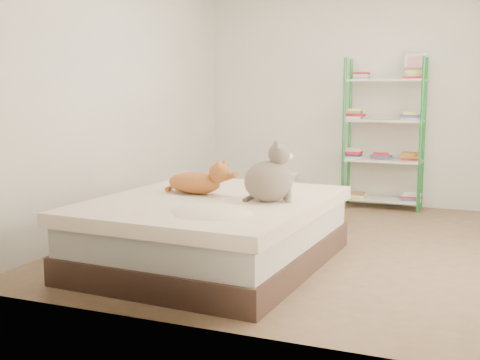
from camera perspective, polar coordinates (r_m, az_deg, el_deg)
The scene contains 7 objects.
room at distance 5.19m, azimuth 7.17°, elevation 8.06°, with size 3.81×4.21×2.61m.
bed at distance 4.66m, azimuth -2.53°, elevation -4.84°, with size 1.72×2.10×0.52m.
orange_cat at distance 4.80m, azimuth -4.35°, elevation 0.00°, with size 0.55×0.29×0.22m, color #CC7933, non-canonical shape.
grey_cat at distance 4.42m, azimuth 2.74°, elevation 0.74°, with size 0.32×0.39×0.44m, color gray, non-canonical shape.
shelf_unit at distance 6.99m, azimuth 13.51°, elevation 3.99°, with size 0.88×0.36×1.74m.
cardboard_box at distance 6.05m, azimuth 6.83°, elevation -2.56°, with size 0.62×0.64×0.42m.
white_bin at distance 7.30m, azimuth 4.30°, elevation -0.70°, with size 0.33×0.30×0.34m.
Camera 1 is at (1.33, -5.02, 1.32)m, focal length 45.00 mm.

